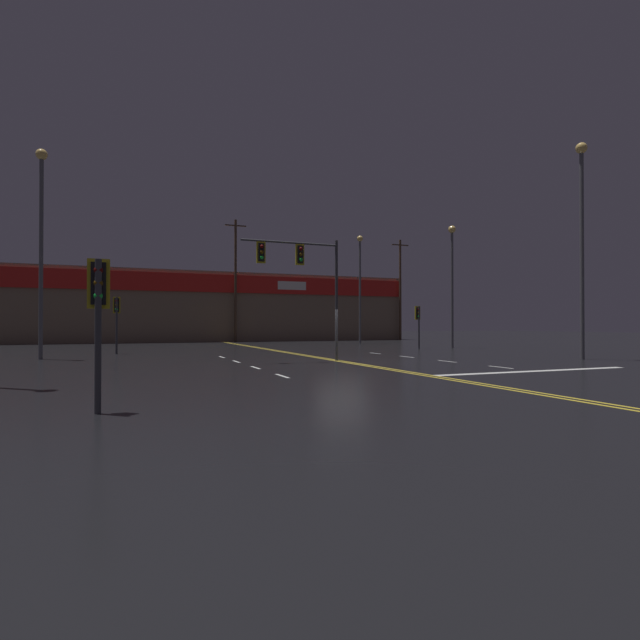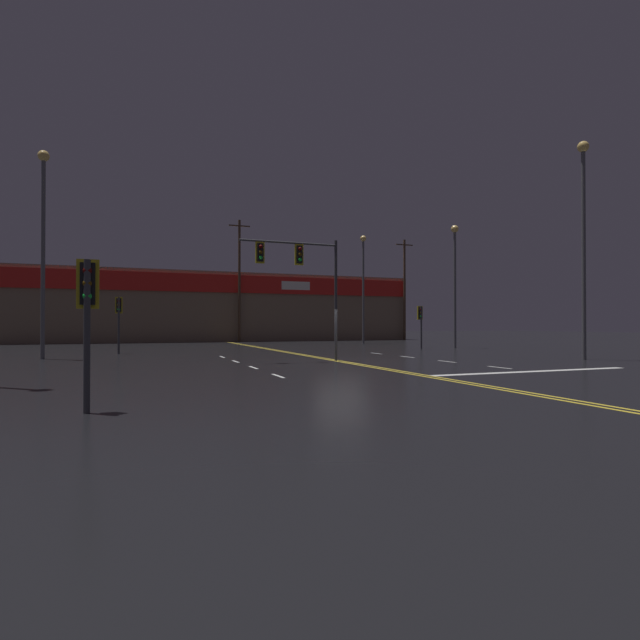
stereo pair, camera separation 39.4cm
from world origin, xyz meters
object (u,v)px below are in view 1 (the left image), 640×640
streetlight_median_approach (452,270)px  traffic_signal_corner_northwest (117,312)px  traffic_signal_median (300,267)px  traffic_signal_corner_southwest (98,300)px  traffic_signal_corner_northeast (418,318)px  streetlight_near_left (582,224)px  streetlight_far_right (360,275)px  streetlight_near_right (41,227)px

streetlight_median_approach → traffic_signal_corner_northwest: bearing=177.6°
traffic_signal_median → traffic_signal_corner_southwest: bearing=-125.9°
traffic_signal_corner_northeast → streetlight_median_approach: size_ratio=0.34×
streetlight_near_left → streetlight_far_right: streetlight_near_left is taller
streetlight_median_approach → streetlight_far_right: (-2.45, 10.72, 0.47)m
traffic_signal_corner_northeast → streetlight_median_approach: streetlight_median_approach is taller
traffic_signal_median → traffic_signal_corner_northeast: traffic_signal_median is taller
traffic_signal_corner_northeast → streetlight_far_right: 11.67m
streetlight_near_right → traffic_signal_corner_southwest: bearing=-79.5°
streetlight_near_right → streetlight_median_approach: 27.28m
streetlight_near_right → streetlight_far_right: size_ratio=1.05×
traffic_signal_corner_northeast → streetlight_near_right: (-23.98, -2.57, 4.41)m
traffic_signal_corner_northwest → traffic_signal_corner_southwest: (-0.22, -21.53, -0.29)m
traffic_signal_corner_northeast → streetlight_far_right: size_ratio=0.31×
traffic_signal_corner_northwest → traffic_signal_corner_southwest: bearing=-90.6°
streetlight_near_left → streetlight_far_right: 23.65m
traffic_signal_corner_northwest → streetlight_far_right: size_ratio=0.34×
traffic_signal_corner_northeast → streetlight_median_approach: (3.15, 0.17, 3.66)m
traffic_signal_median → streetlight_far_right: 23.80m
traffic_signal_corner_northwest → streetlight_near_right: 6.61m
traffic_signal_corner_northwest → traffic_signal_corner_northeast: size_ratio=1.10×
streetlight_near_right → streetlight_far_right: streetlight_near_right is taller
streetlight_near_left → streetlight_near_right: size_ratio=1.03×
traffic_signal_median → streetlight_median_approach: 18.04m
traffic_signal_median → streetlight_far_right: (13.06, 19.79, 1.93)m
traffic_signal_median → traffic_signal_corner_southwest: (-8.31, -11.48, -2.26)m
traffic_signal_corner_northeast → streetlight_near_left: 13.62m
traffic_signal_corner_northwest → traffic_signal_corner_northeast: 20.49m
streetlight_median_approach → streetlight_far_right: bearing=102.9°
traffic_signal_corner_northwest → streetlight_near_left: 26.28m
traffic_signal_corner_northeast → streetlight_near_right: size_ratio=0.29×
streetlight_near_left → traffic_signal_corner_northeast: bearing=96.4°
traffic_signal_median → streetlight_median_approach: (15.52, 9.08, 1.46)m
streetlight_near_right → traffic_signal_median: bearing=-28.6°
traffic_signal_corner_southwest → streetlight_median_approach: bearing=40.8°
traffic_signal_corner_northwest → streetlight_near_left: size_ratio=0.31×
traffic_signal_median → traffic_signal_corner_northwest: (-8.08, 10.05, -1.97)m
streetlight_near_right → streetlight_median_approach: size_ratio=1.15×
streetlight_far_right → traffic_signal_corner_southwest: bearing=-124.3°
traffic_signal_median → traffic_signal_corner_northeast: 15.40m
traffic_signal_corner_northwest → streetlight_near_right: bearing=-133.5°
traffic_signal_median → streetlight_near_right: bearing=151.4°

